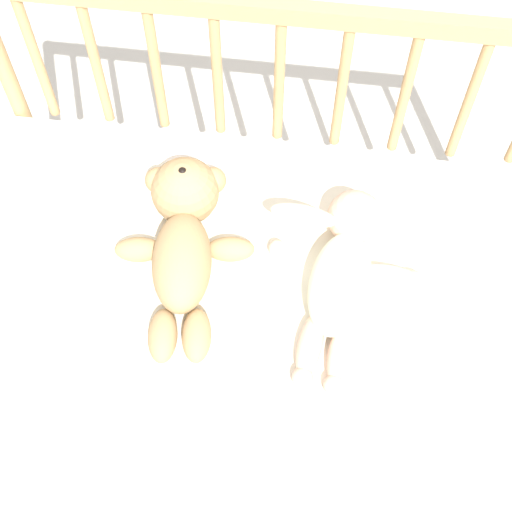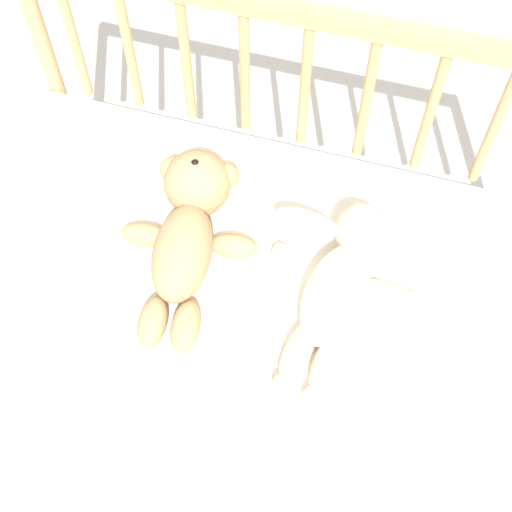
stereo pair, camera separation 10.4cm
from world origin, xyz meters
name	(u,v)px [view 1 (the left image)]	position (x,y,z in m)	size (l,w,h in m)	color
ground_plane	(257,353)	(0.00, 0.00, 0.00)	(12.00, 12.00, 0.00)	silver
crib_mattress	(257,315)	(0.00, 0.00, 0.22)	(1.21, 0.63, 0.43)	white
crib_rail	(279,95)	(0.00, 0.34, 0.56)	(1.21, 0.04, 0.79)	tan
blanket	(264,281)	(0.02, -0.03, 0.44)	(0.83, 0.52, 0.01)	silver
teddy_bear	(183,234)	(-0.15, 0.02, 0.49)	(0.28, 0.42, 0.14)	tan
baby	(343,270)	(0.17, -0.01, 0.48)	(0.32, 0.41, 0.11)	#EAEACC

